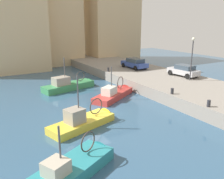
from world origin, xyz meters
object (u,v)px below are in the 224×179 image
object	(u,v)px
parked_car_silver	(184,70)
mooring_bollard_mid	(172,91)
fishing_boat_teal	(76,171)
fishing_boat_yellow	(86,123)
mooring_bollard_south	(209,103)
fishing_boat_red	(115,96)
mooring_bollard_north	(108,70)
parked_car_blue	(135,63)
quay_streetlamp	(192,52)
fishing_boat_green	(71,88)

from	to	relation	value
parked_car_silver	mooring_bollard_mid	xyz separation A→B (m)	(-6.59, -4.84, -0.45)
fishing_boat_teal	fishing_boat_yellow	distance (m)	5.93
mooring_bollard_south	mooring_bollard_mid	xyz separation A→B (m)	(0.00, 4.00, 0.00)
fishing_boat_teal	fishing_boat_red	xyz separation A→B (m)	(8.54, 10.13, 0.03)
mooring_bollard_south	mooring_bollard_north	xyz separation A→B (m)	(0.00, 16.00, 0.00)
mooring_bollard_mid	mooring_bollard_north	distance (m)	12.00
fishing_boat_teal	parked_car_blue	xyz separation A→B (m)	(16.12, 17.22, 1.86)
fishing_boat_teal	fishing_boat_red	world-z (taller)	fishing_boat_red
quay_streetlamp	fishing_boat_green	bearing A→B (deg)	147.22
fishing_boat_teal	mooring_bollard_south	world-z (taller)	fishing_boat_teal
mooring_bollard_mid	quay_streetlamp	size ratio (longest dim) A/B	0.11
parked_car_silver	mooring_bollard_north	size ratio (longest dim) A/B	7.23
fishing_boat_teal	fishing_boat_red	size ratio (longest dim) A/B	0.96
fishing_boat_red	parked_car_silver	size ratio (longest dim) A/B	1.62
fishing_boat_teal	fishing_boat_red	distance (m)	13.25
fishing_boat_green	fishing_boat_red	world-z (taller)	fishing_boat_green
fishing_boat_teal	fishing_boat_yellow	world-z (taller)	fishing_boat_yellow
fishing_boat_red	quay_streetlamp	world-z (taller)	quay_streetlamp
parked_car_silver	quay_streetlamp	world-z (taller)	quay_streetlamp
fishing_boat_green	quay_streetlamp	size ratio (longest dim) A/B	1.49
fishing_boat_teal	parked_car_silver	bearing A→B (deg)	28.42
quay_streetlamp	fishing_boat_teal	bearing A→B (deg)	-155.21
quay_streetlamp	mooring_bollard_mid	bearing A→B (deg)	-152.32
fishing_boat_green	mooring_bollard_south	bearing A→B (deg)	-67.48
fishing_boat_red	mooring_bollard_south	xyz separation A→B (m)	(3.10, -9.11, 1.36)
fishing_boat_red	mooring_bollard_north	bearing A→B (deg)	65.77
fishing_boat_green	parked_car_silver	distance (m)	13.89
fishing_boat_yellow	fishing_boat_red	distance (m)	7.50
fishing_boat_green	parked_car_blue	distance (m)	10.77
fishing_boat_red	mooring_bollard_mid	bearing A→B (deg)	-58.74
fishing_boat_red	mooring_bollard_south	world-z (taller)	fishing_boat_red
mooring_bollard_mid	mooring_bollard_north	world-z (taller)	same
fishing_boat_teal	mooring_bollard_south	bearing A→B (deg)	5.02
fishing_boat_green	mooring_bollard_north	distance (m)	6.33
parked_car_blue	mooring_bollard_north	distance (m)	4.51
mooring_bollard_south	mooring_bollard_north	size ratio (longest dim) A/B	1.00
parked_car_silver	mooring_bollard_south	xyz separation A→B (m)	(-6.59, -8.84, -0.45)
fishing_boat_red	fishing_boat_green	bearing A→B (deg)	118.40
fishing_boat_yellow	parked_car_blue	distance (m)	17.96
fishing_boat_teal	fishing_boat_yellow	size ratio (longest dim) A/B	0.99
parked_car_blue	parked_car_silver	world-z (taller)	parked_car_blue
fishing_boat_green	fishing_boat_red	distance (m)	6.09
fishing_boat_yellow	fishing_boat_green	bearing A→B (deg)	75.31
fishing_boat_teal	mooring_bollard_north	world-z (taller)	fishing_boat_teal
parked_car_blue	mooring_bollard_north	bearing A→B (deg)	-177.49
fishing_boat_yellow	parked_car_blue	size ratio (longest dim) A/B	1.45
fishing_boat_green	fishing_boat_red	xyz separation A→B (m)	(2.89, -5.35, -0.04)
quay_streetlamp	mooring_bollard_south	bearing A→B (deg)	-129.05
fishing_boat_yellow	quay_streetlamp	bearing A→B (deg)	11.18
fishing_boat_green	parked_car_silver	bearing A→B (deg)	-24.07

